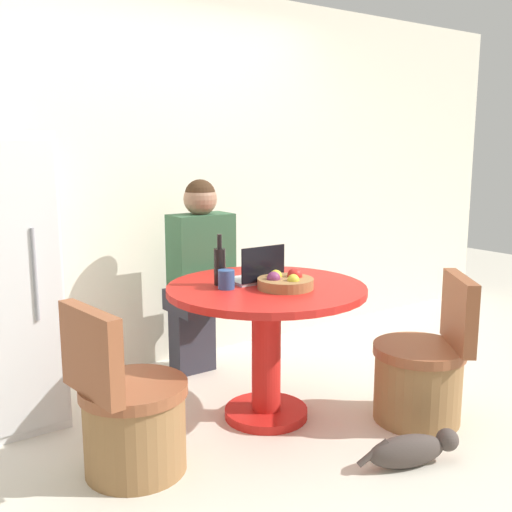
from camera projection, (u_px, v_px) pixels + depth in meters
ground_plane at (288, 438)px, 3.17m from camera, size 12.00×12.00×0.00m
wall_back at (158, 179)px, 4.12m from camera, size 7.00×0.06×2.60m
dining_table at (266, 322)px, 3.32m from camera, size 1.10×1.10×0.77m
chair_near_right_corner at (422, 375)px, 3.34m from camera, size 0.58×0.58×0.83m
chair_left_side at (130, 419)px, 2.80m from camera, size 0.52×0.51×0.83m
person_seated at (198, 270)px, 3.92m from camera, size 0.40×0.37×1.32m
laptop at (256, 274)px, 3.36m from camera, size 0.29×0.21×0.21m
fruit_bowl at (285, 282)px, 3.22m from camera, size 0.30×0.30×0.10m
coffee_cup at (226, 279)px, 3.20m from camera, size 0.09×0.09×0.10m
bottle at (220, 265)px, 3.28m from camera, size 0.06×0.06×0.28m
cat at (412, 450)px, 2.88m from camera, size 0.51×0.25×0.17m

